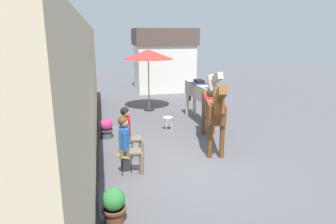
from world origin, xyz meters
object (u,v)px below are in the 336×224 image
object	(u,v)px
seated_visitor_near	(127,142)
saddled_horse_near	(213,107)
saddled_horse_far	(201,92)
satchel_bag	(125,145)
cafe_parasol	(148,55)
flower_planter_nearest	(114,205)
seated_visitor_far	(129,130)
flower_planter_farthest	(106,128)
spare_stool_white	(168,119)

from	to	relation	value
seated_visitor_near	saddled_horse_near	xyz separation A→B (m)	(2.56, 1.26, 0.38)
saddled_horse_far	satchel_bag	size ratio (longest dim) A/B	10.71
cafe_parasol	satchel_bag	xyz separation A→B (m)	(-1.41, -4.31, -2.26)
saddled_horse_near	saddled_horse_far	xyz separation A→B (m)	(0.45, 2.40, 0.00)
flower_planter_nearest	seated_visitor_far	bearing A→B (deg)	79.01
seated_visitor_near	saddled_horse_near	bearing A→B (deg)	26.22
seated_visitor_far	saddled_horse_near	world-z (taller)	saddled_horse_near
flower_planter_farthest	satchel_bag	distance (m)	1.18
seated_visitor_far	seated_visitor_near	bearing A→B (deg)	-97.71
seated_visitor_far	flower_planter_nearest	distance (m)	2.82
saddled_horse_far	seated_visitor_far	bearing A→B (deg)	-136.12
saddled_horse_near	cafe_parasol	size ratio (longest dim) A/B	1.14
seated_visitor_far	flower_planter_farthest	size ratio (longest dim) A/B	2.17
seated_visitor_far	saddled_horse_near	xyz separation A→B (m)	(2.44, 0.38, 0.38)
flower_planter_farthest	spare_stool_white	world-z (taller)	flower_planter_farthest
saddled_horse_near	flower_planter_nearest	distance (m)	4.38
saddled_horse_far	spare_stool_white	distance (m)	1.70
seated_visitor_far	saddled_horse_far	size ratio (longest dim) A/B	0.46
seated_visitor_far	spare_stool_white	distance (m)	2.65
saddled_horse_far	spare_stool_white	xyz separation A→B (m)	(-1.38, -0.64, -0.76)
flower_planter_farthest	cafe_parasol	bearing A→B (deg)	59.91
saddled_horse_near	flower_planter_nearest	size ratio (longest dim) A/B	4.59
spare_stool_white	flower_planter_farthest	bearing A→B (deg)	-170.34
seated_visitor_near	saddled_horse_far	bearing A→B (deg)	50.55
seated_visitor_far	spare_stool_white	xyz separation A→B (m)	(1.51, 2.14, -0.38)
cafe_parasol	seated_visitor_near	bearing A→B (deg)	-103.85
satchel_bag	saddled_horse_near	bearing A→B (deg)	-11.92
saddled_horse_near	cafe_parasol	distance (m)	4.94
seated_visitor_near	flower_planter_farthest	xyz separation A→B (m)	(-0.43, 2.67, -0.44)
saddled_horse_far	spare_stool_white	world-z (taller)	saddled_horse_far
flower_planter_nearest	seated_visitor_near	bearing A→B (deg)	77.49
saddled_horse_far	seated_visitor_near	bearing A→B (deg)	-129.45
flower_planter_nearest	spare_stool_white	world-z (taller)	flower_planter_nearest
saddled_horse_near	satchel_bag	distance (m)	2.74
saddled_horse_near	seated_visitor_far	bearing A→B (deg)	-171.11
saddled_horse_far	cafe_parasol	xyz separation A→B (m)	(-1.55, 2.26, 1.20)
seated_visitor_near	satchel_bag	world-z (taller)	seated_visitor_near
seated_visitor_near	cafe_parasol	xyz separation A→B (m)	(1.46, 5.92, 1.59)
saddled_horse_far	saddled_horse_near	bearing A→B (deg)	-100.71
seated_visitor_near	saddled_horse_far	size ratio (longest dim) A/B	0.46
flower_planter_farthest	spare_stool_white	distance (m)	2.09
seated_visitor_far	flower_planter_nearest	bearing A→B (deg)	-100.99
spare_stool_white	saddled_horse_near	bearing A→B (deg)	-62.27
flower_planter_nearest	spare_stool_white	xyz separation A→B (m)	(2.04, 4.88, 0.07)
satchel_bag	seated_visitor_near	bearing A→B (deg)	-95.62
flower_planter_nearest	spare_stool_white	bearing A→B (deg)	67.25
seated_visitor_far	satchel_bag	world-z (taller)	seated_visitor_far
cafe_parasol	spare_stool_white	size ratio (longest dim) A/B	5.61
seated_visitor_far	flower_planter_farthest	distance (m)	1.92
seated_visitor_near	saddled_horse_near	world-z (taller)	saddled_horse_near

